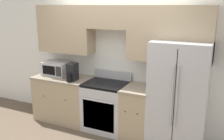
{
  "coord_description": "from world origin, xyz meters",
  "views": [
    {
      "loc": [
        1.79,
        -3.46,
        2.22
      ],
      "look_at": [
        0.0,
        0.31,
        1.13
      ],
      "focal_mm": 40.0,
      "sensor_mm": 36.0,
      "label": 1
    }
  ],
  "objects_px": {
    "refrigerator": "(179,94)",
    "microwave": "(57,68)",
    "oven_range": "(106,106)",
    "bottle": "(152,78)"
  },
  "relations": [
    {
      "from": "refrigerator",
      "to": "microwave",
      "type": "height_order",
      "value": "refrigerator"
    },
    {
      "from": "oven_range",
      "to": "microwave",
      "type": "bearing_deg",
      "value": 176.25
    },
    {
      "from": "oven_range",
      "to": "refrigerator",
      "type": "relative_size",
      "value": 0.61
    },
    {
      "from": "oven_range",
      "to": "refrigerator",
      "type": "height_order",
      "value": "refrigerator"
    },
    {
      "from": "oven_range",
      "to": "bottle",
      "type": "height_order",
      "value": "bottle"
    },
    {
      "from": "refrigerator",
      "to": "microwave",
      "type": "bearing_deg",
      "value": 179.45
    },
    {
      "from": "refrigerator",
      "to": "microwave",
      "type": "xyz_separation_m",
      "value": [
        -2.39,
        0.02,
        0.16
      ]
    },
    {
      "from": "refrigerator",
      "to": "microwave",
      "type": "relative_size",
      "value": 3.27
    },
    {
      "from": "oven_range",
      "to": "microwave",
      "type": "xyz_separation_m",
      "value": [
        -1.12,
        0.07,
        0.57
      ]
    },
    {
      "from": "bottle",
      "to": "microwave",
      "type": "bearing_deg",
      "value": -175.01
    }
  ]
}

